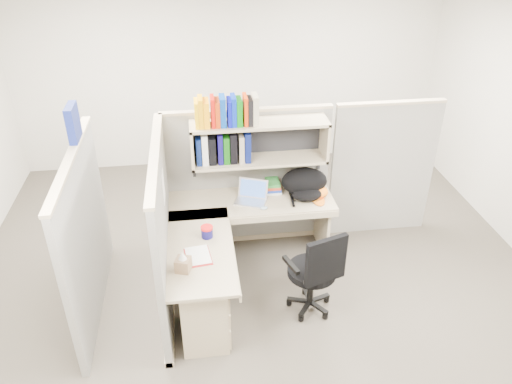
{
  "coord_description": "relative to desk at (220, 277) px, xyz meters",
  "views": [
    {
      "loc": [
        -0.55,
        -3.89,
        3.49
      ],
      "look_at": [
        0.01,
        0.25,
        1.02
      ],
      "focal_mm": 35.0,
      "sensor_mm": 36.0,
      "label": 1
    }
  ],
  "objects": [
    {
      "name": "tissue_box",
      "position": [
        -0.31,
        -0.21,
        0.39
      ],
      "size": [
        0.15,
        0.15,
        0.19
      ],
      "primitive_type": null,
      "rotation": [
        0.0,
        0.0,
        -0.31
      ],
      "color": "#8C6D4F",
      "rests_on": "desk"
    },
    {
      "name": "ground",
      "position": [
        0.41,
        0.29,
        -0.44
      ],
      "size": [
        6.0,
        6.0,
        0.0
      ],
      "primitive_type": "plane",
      "color": "#39342C",
      "rests_on": "ground"
    },
    {
      "name": "laptop",
      "position": [
        0.39,
        0.82,
        0.4
      ],
      "size": [
        0.41,
        0.41,
        0.22
      ],
      "primitive_type": null,
      "rotation": [
        0.0,
        0.0,
        -0.38
      ],
      "color": "silver",
      "rests_on": "desk"
    },
    {
      "name": "mouse",
      "position": [
        0.51,
        0.66,
        0.31
      ],
      "size": [
        0.09,
        0.06,
        0.03
      ],
      "primitive_type": "ellipsoid",
      "rotation": [
        0.0,
        0.0,
        0.14
      ],
      "color": "#7C9AB0",
      "rests_on": "desk"
    },
    {
      "name": "book_stack",
      "position": [
        0.66,
        1.03,
        0.35
      ],
      "size": [
        0.18,
        0.24,
        0.11
      ],
      "primitive_type": null,
      "rotation": [
        0.0,
        0.0,
        -0.01
      ],
      "color": "gray",
      "rests_on": "desk"
    },
    {
      "name": "snack_canister",
      "position": [
        -0.09,
        0.25,
        0.35
      ],
      "size": [
        0.12,
        0.12,
        0.11
      ],
      "color": "#100E52",
      "rests_on": "desk"
    },
    {
      "name": "backpack",
      "position": [
        0.99,
        0.86,
        0.44
      ],
      "size": [
        0.59,
        0.52,
        0.29
      ],
      "primitive_type": null,
      "rotation": [
        0.0,
        0.0,
        -0.35
      ],
      "color": "black",
      "rests_on": "desk"
    },
    {
      "name": "orange_cap",
      "position": [
        1.13,
        0.84,
        0.35
      ],
      "size": [
        0.25,
        0.27,
        0.11
      ],
      "primitive_type": null,
      "rotation": [
        0.0,
        0.0,
        -0.23
      ],
      "color": "orange",
      "rests_on": "desk"
    },
    {
      "name": "room_shell",
      "position": [
        0.41,
        0.29,
        1.18
      ],
      "size": [
        6.0,
        6.0,
        6.0
      ],
      "color": "beige",
      "rests_on": "ground"
    },
    {
      "name": "paper_cup",
      "position": [
        0.34,
        1.06,
        0.34
      ],
      "size": [
        0.09,
        0.09,
        0.11
      ],
      "primitive_type": "cylinder",
      "rotation": [
        0.0,
        0.0,
        -0.32
      ],
      "color": "white",
      "rests_on": "desk"
    },
    {
      "name": "task_chair",
      "position": [
        0.88,
        -0.1,
        -0.1
      ],
      "size": [
        0.56,
        0.52,
        0.97
      ],
      "color": "black",
      "rests_on": "ground"
    },
    {
      "name": "cubicle",
      "position": [
        0.04,
        0.74,
        0.47
      ],
      "size": [
        3.79,
        1.84,
        1.95
      ],
      "color": "slate",
      "rests_on": "ground"
    },
    {
      "name": "desk",
      "position": [
        0.0,
        0.0,
        0.0
      ],
      "size": [
        1.74,
        1.75,
        0.73
      ],
      "color": "#9D8B70",
      "rests_on": "ground"
    },
    {
      "name": "loose_paper",
      "position": [
        -0.19,
        -0.02,
        0.29
      ],
      "size": [
        0.24,
        0.3,
        0.0
      ],
      "primitive_type": null,
      "rotation": [
        0.0,
        0.0,
        0.12
      ],
      "color": "white",
      "rests_on": "desk"
    }
  ]
}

